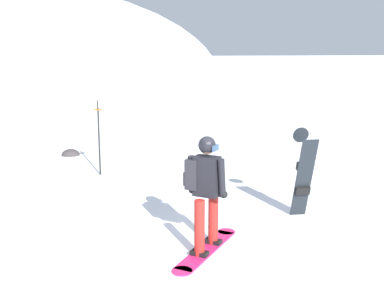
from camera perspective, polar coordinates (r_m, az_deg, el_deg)
ground_plane at (r=6.83m, az=6.38°, el=-14.36°), size 300.00×300.00×0.00m
snowboarder_main at (r=7.04m, az=1.51°, el=-5.45°), size 1.18×1.56×1.71m
spare_snowboard at (r=8.59m, az=12.92°, el=-3.42°), size 0.28×0.52×1.59m
piste_marker_near at (r=11.41m, az=-10.88°, el=1.46°), size 0.20×0.20×1.80m
rock_dark at (r=13.85m, az=-14.04°, el=-1.30°), size 0.50×0.43×0.35m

